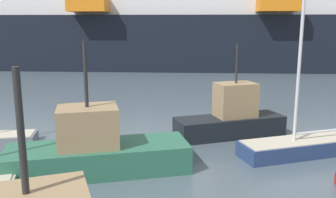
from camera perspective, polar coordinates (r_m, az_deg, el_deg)
sailboat_3 at (r=19.49m, az=20.10°, el=-6.62°), size 6.67×3.69×10.08m
fishing_boat_2 at (r=16.39m, az=-11.13°, el=-7.79°), size 8.19×4.28×5.68m
fishing_boat_3 at (r=21.44m, az=9.80°, el=-2.91°), size 6.60×3.85×5.29m
cruise_ship at (r=57.49m, az=2.18°, el=12.98°), size 136.54×26.40×24.03m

